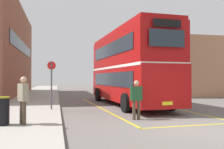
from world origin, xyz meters
The scene contains 10 objects.
ground_plane centered at (0.00, 14.40, 0.00)m, with size 135.60×135.60×0.00m, color #66605B.
sidewalk_left centered at (-6.50, 16.80, 0.07)m, with size 4.00×57.60×0.14m, color #A39E93.
depot_building_right centered at (9.55, 20.03, 2.82)m, with size 8.18×16.00×5.64m.
double_decker_bus centered at (-0.07, 8.00, 2.51)m, with size 3.30×10.81×4.75m.
single_deck_bus centered at (3.44, 27.82, 1.64)m, with size 3.67×10.18×3.02m.
pedestrian_boarding centered at (-1.36, 2.36, 0.97)m, with size 0.56×0.25×1.68m.
pedestrian_waiting_near centered at (-5.86, 1.48, 1.12)m, with size 0.42×0.53×1.69m.
litter_bin centered at (-6.56, 1.50, 0.64)m, with size 0.53×0.53×0.99m.
bus_stop_sign centered at (-4.96, 5.67, 1.66)m, with size 0.44×0.08×2.52m.
bay_marking_yellow centered at (-0.02, 6.03, 0.00)m, with size 4.94×12.91×0.01m.
Camera 1 is at (-4.70, -7.87, 1.78)m, focal length 40.18 mm.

